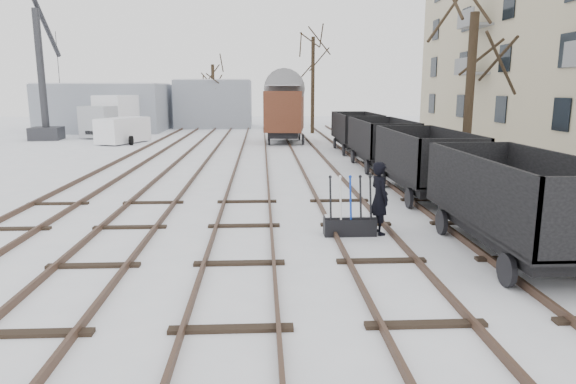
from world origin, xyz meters
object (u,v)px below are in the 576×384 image
at_px(box_van_wagon, 285,109).
at_px(lorry, 117,115).
at_px(freight_wagon_a, 516,218).
at_px(crane, 45,102).
at_px(worker, 379,198).
at_px(ground_frame, 350,224).
at_px(panel_van, 123,130).

distance_m(box_van_wagon, lorry, 14.22).
xyz_separation_m(freight_wagon_a, crane, (-21.04, 27.68, 1.85)).
bearing_deg(lorry, box_van_wagon, -8.22).
bearing_deg(lorry, worker, -47.05).
bearing_deg(crane, ground_frame, -61.17).
distance_m(panel_van, crane, 7.16).
xyz_separation_m(ground_frame, panel_van, (-11.50, 22.82, 0.61)).
bearing_deg(lorry, panel_van, -55.08).
relative_size(box_van_wagon, crane, 0.52).
bearing_deg(box_van_wagon, freight_wagon_a, -74.58).
relative_size(freight_wagon_a, panel_van, 1.29).
distance_m(ground_frame, lorry, 31.83).
distance_m(box_van_wagon, crane, 17.39).
relative_size(ground_frame, freight_wagon_a, 0.27).
xyz_separation_m(freight_wagon_a, box_van_wagon, (-3.91, 24.64, 1.39)).
relative_size(worker, box_van_wagon, 0.35).
height_order(lorry, crane, crane).
bearing_deg(worker, lorry, 11.71).
distance_m(ground_frame, box_van_wagon, 22.94).
xyz_separation_m(ground_frame, crane, (-17.71, 25.88, 2.42)).
relative_size(lorry, panel_van, 1.70).
relative_size(ground_frame, panel_van, 0.35).
xyz_separation_m(lorry, panel_van, (1.98, -5.99, -0.72)).
bearing_deg(freight_wagon_a, crane, 127.24).
xyz_separation_m(worker, freight_wagon_a, (2.57, -1.89, -0.07)).
bearing_deg(worker, panel_van, 13.67).
height_order(box_van_wagon, crane, crane).
height_order(ground_frame, crane, crane).
bearing_deg(freight_wagon_a, panel_van, 121.05).
distance_m(worker, crane, 31.76).
bearing_deg(box_van_wagon, lorry, 161.60).
xyz_separation_m(ground_frame, worker, (0.75, 0.10, 0.64)).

